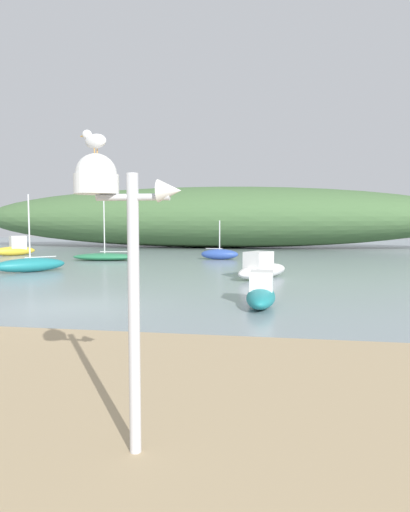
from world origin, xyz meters
TOP-DOWN VIEW (x-y plane):
  - ground_plane at (0.00, 0.00)m, footprint 120.00×120.00m
  - distant_hill at (-0.64, 33.89)m, footprint 51.88×11.37m
  - mast_structure at (4.65, -8.47)m, footprint 1.12×0.46m
  - seagull_on_radar at (4.47, -8.46)m, footprint 0.35×0.20m
  - motorboat_near_shore at (5.60, 8.03)m, footprint 2.80×3.85m
  - motorboat_mid_channel at (5.84, 1.07)m, footprint 0.91×2.76m
  - sailboat_outer_mooring at (2.27, 18.49)m, footprint 2.65×0.98m
  - motorboat_far_left at (-14.23, 19.65)m, footprint 2.89×3.04m
  - sailboat_off_point at (-6.58, 8.89)m, footprint 3.26×3.41m
  - sailboat_west_reach at (-5.44, 16.38)m, footprint 4.54×2.09m

SIDE VIEW (x-z plane):
  - ground_plane at x=0.00m, z-range 0.00..0.00m
  - sailboat_west_reach at x=-5.44m, z-range -2.07..2.61m
  - sailboat_outer_mooring at x=2.27m, z-range -1.00..1.76m
  - sailboat_off_point at x=-6.58m, z-range -1.66..2.43m
  - motorboat_mid_channel at x=5.84m, z-range -0.14..0.95m
  - motorboat_near_shore at x=5.60m, z-range -0.16..1.11m
  - motorboat_far_left at x=-14.23m, z-range -0.23..1.34m
  - mast_structure at x=4.65m, z-range 1.15..4.26m
  - distant_hill at x=-0.64m, z-range 0.00..6.33m
  - seagull_on_radar at x=4.47m, z-range 3.32..3.57m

